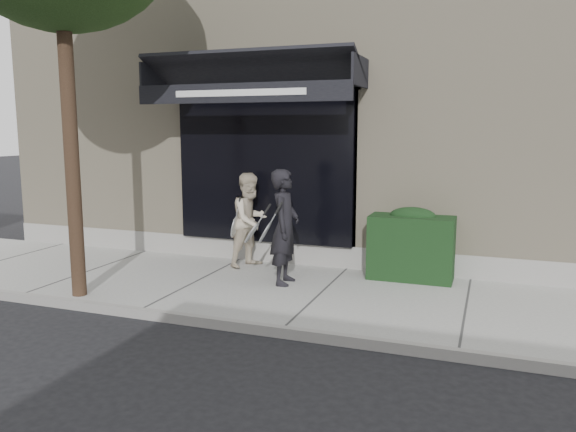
% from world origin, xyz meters
% --- Properties ---
extents(ground, '(80.00, 80.00, 0.00)m').
position_xyz_m(ground, '(0.00, 0.00, 0.00)').
color(ground, black).
rests_on(ground, ground).
extents(sidewalk, '(20.00, 3.00, 0.12)m').
position_xyz_m(sidewalk, '(0.00, 0.00, 0.06)').
color(sidewalk, gray).
rests_on(sidewalk, ground).
extents(curb, '(20.00, 0.10, 0.14)m').
position_xyz_m(curb, '(0.00, -1.55, 0.07)').
color(curb, gray).
rests_on(curb, ground).
extents(building_facade, '(14.30, 8.04, 5.64)m').
position_xyz_m(building_facade, '(-0.01, 4.96, 2.74)').
color(building_facade, '#BBAD8F').
rests_on(building_facade, ground).
extents(hedge, '(1.30, 0.70, 1.14)m').
position_xyz_m(hedge, '(1.10, 1.25, 0.66)').
color(hedge, black).
rests_on(hedge, sidewalk).
extents(pedestrian_front, '(0.75, 0.86, 1.75)m').
position_xyz_m(pedestrian_front, '(-0.67, 0.28, 0.99)').
color(pedestrian_front, black).
rests_on(pedestrian_front, sidewalk).
extents(pedestrian_back, '(0.88, 0.97, 1.61)m').
position_xyz_m(pedestrian_back, '(-1.60, 1.10, 0.92)').
color(pedestrian_back, beige).
rests_on(pedestrian_back, sidewalk).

